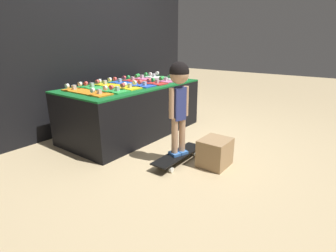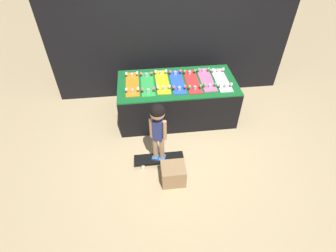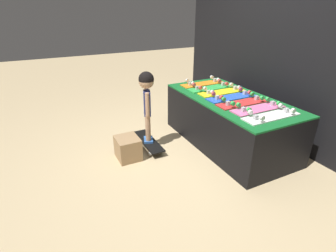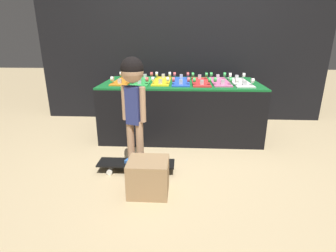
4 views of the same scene
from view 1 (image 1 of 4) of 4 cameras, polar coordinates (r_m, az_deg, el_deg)
name	(u,v)px [view 1 (image 1 of 4)]	position (r m, az deg, el deg)	size (l,w,h in m)	color
ground_plane	(168,142)	(3.33, 0.08, -3.48)	(16.00, 16.00, 0.00)	tan
back_wall	(92,38)	(4.05, -16.23, 17.93)	(4.14, 0.10, 2.52)	black
display_rack	(133,109)	(3.61, -7.70, 3.64)	(1.88, 0.93, 0.67)	black
skateboard_orange_on_rack	(86,91)	(3.09, -17.38, 7.23)	(0.20, 0.68, 0.09)	orange
skateboard_green_on_rack	(104,89)	(3.22, -13.73, 7.93)	(0.20, 0.68, 0.09)	green
skateboard_yellow_on_rack	(117,86)	(3.39, -11.06, 8.63)	(0.20, 0.68, 0.09)	yellow
skateboard_blue_on_rack	(132,83)	(3.53, -7.91, 9.16)	(0.20, 0.68, 0.09)	blue
skateboard_red_on_rack	(144,81)	(3.69, -5.17, 9.64)	(0.20, 0.68, 0.09)	red
skateboard_pink_on_rack	(154,79)	(3.89, -3.17, 10.12)	(0.20, 0.68, 0.09)	pink
skateboard_white_on_rack	(165,78)	(4.05, -0.59, 10.46)	(0.20, 0.68, 0.09)	white
skateboard_on_floor	(178,155)	(2.78, 2.22, -6.40)	(0.71, 0.19, 0.09)	black
child	(179,91)	(2.57, 2.41, 7.54)	(0.22, 0.19, 0.95)	#3870C6
storage_box	(215,152)	(2.72, 10.16, -5.68)	(0.31, 0.28, 0.28)	#A37F56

